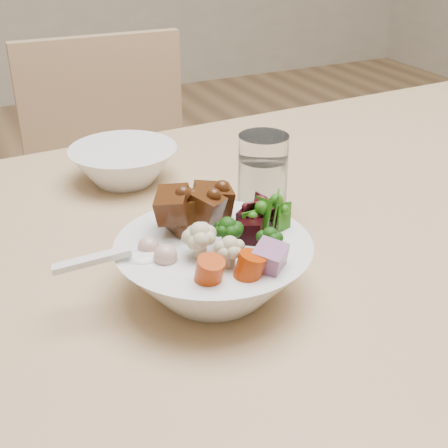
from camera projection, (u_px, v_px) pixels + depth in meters
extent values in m
cube|color=tan|center=(373.00, 221.00, 0.86)|extent=(1.56, 0.92, 0.04)
cube|color=tan|center=(131.00, 237.00, 1.41)|extent=(0.39, 0.39, 0.04)
cube|color=tan|center=(104.00, 126.00, 1.46)|extent=(0.38, 0.05, 0.41)
cylinder|color=tan|center=(85.00, 372.00, 1.32)|extent=(0.03, 0.03, 0.39)
cylinder|color=tan|center=(224.00, 335.00, 1.44)|extent=(0.03, 0.03, 0.39)
cylinder|color=tan|center=(58.00, 294.00, 1.58)|extent=(0.03, 0.03, 0.39)
cylinder|color=tan|center=(177.00, 267.00, 1.70)|extent=(0.03, 0.03, 0.39)
sphere|color=black|center=(228.00, 238.00, 0.63)|extent=(0.03, 0.03, 0.03)
sphere|color=beige|center=(200.00, 245.00, 0.61)|extent=(0.04, 0.04, 0.04)
cube|color=black|center=(251.00, 222.00, 0.67)|extent=(0.04, 0.03, 0.02)
cube|color=#865078|center=(269.00, 260.00, 0.60)|extent=(0.04, 0.05, 0.04)
cylinder|color=#C74305|center=(209.00, 272.00, 0.58)|extent=(0.03, 0.03, 0.03)
sphere|color=#CC9E8F|center=(166.00, 256.00, 0.61)|extent=(0.02, 0.02, 0.02)
ellipsoid|color=white|center=(146.00, 258.00, 0.62)|extent=(0.05, 0.04, 0.01)
cube|color=white|center=(92.00, 260.00, 0.61)|extent=(0.08, 0.03, 0.02)
cylinder|color=white|center=(263.00, 176.00, 0.81)|extent=(0.06, 0.06, 0.11)
cylinder|color=white|center=(262.00, 186.00, 0.82)|extent=(0.06, 0.06, 0.07)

